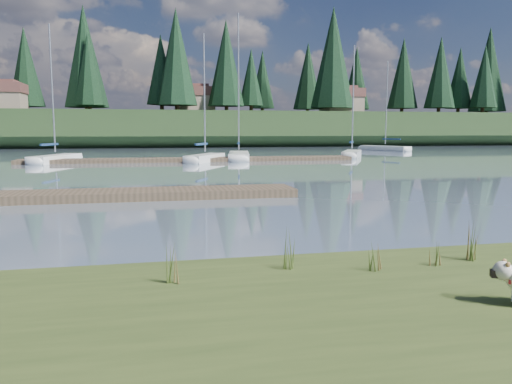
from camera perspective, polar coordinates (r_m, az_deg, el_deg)
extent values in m
plane|color=#798CA3|center=(39.68, -10.18, 3.41)|extent=(200.00, 200.00, 0.00)
cube|color=black|center=(82.59, -11.30, 6.99)|extent=(200.00, 20.00, 5.00)
ellipsoid|color=silver|center=(6.89, 26.38, -8.06)|extent=(0.31, 0.32, 0.24)
cube|color=black|center=(6.87, 25.53, -8.39)|extent=(0.11, 0.14, 0.09)
cube|color=#4C3D2C|center=(18.90, -20.04, -0.41)|extent=(16.00, 2.00, 0.30)
cube|color=#4C3D2C|center=(39.79, -7.30, 3.69)|extent=(26.00, 2.20, 0.30)
cube|color=white|center=(41.50, -21.92, 3.47)|extent=(3.23, 6.25, 0.70)
ellipsoid|color=white|center=(44.22, -20.08, 3.75)|extent=(1.79, 2.00, 0.70)
cylinder|color=silver|center=(41.55, -22.27, 10.86)|extent=(0.12, 0.12, 9.56)
cube|color=navy|center=(40.72, -22.55, 5.05)|extent=(0.95, 2.37, 0.20)
cube|color=white|center=(39.64, -5.83, 3.80)|extent=(3.83, 5.69, 0.70)
ellipsoid|color=white|center=(42.32, -4.41, 4.02)|extent=(1.84, 1.97, 0.70)
cylinder|color=silver|center=(39.67, -5.92, 11.17)|extent=(0.12, 0.12, 9.03)
cube|color=navy|center=(38.86, -6.27, 5.47)|extent=(1.24, 2.11, 0.20)
cube|color=white|center=(42.66, -1.98, 4.06)|extent=(2.94, 7.49, 0.70)
ellipsoid|color=white|center=(46.31, -1.97, 4.30)|extent=(1.93, 2.25, 0.70)
cylinder|color=silver|center=(42.78, -2.01, 12.39)|extent=(0.12, 0.12, 11.24)
cube|color=navy|center=(41.62, -1.98, 5.61)|extent=(0.72, 2.90, 0.20)
cube|color=white|center=(47.03, 10.89, 4.22)|extent=(3.98, 5.96, 0.70)
ellipsoid|color=white|center=(50.02, 11.16, 4.38)|extent=(1.92, 2.06, 0.70)
cylinder|color=silver|center=(47.07, 11.04, 10.58)|extent=(0.12, 0.12, 9.27)
cube|color=navy|center=(46.17, 10.85, 5.64)|extent=(1.28, 2.21, 0.20)
cube|color=white|center=(62.47, 14.54, 4.81)|extent=(4.06, 6.58, 0.70)
ellipsoid|color=white|center=(64.58, 12.28, 4.94)|extent=(2.04, 2.22, 0.70)
cylinder|color=silver|center=(62.51, 14.70, 9.81)|extent=(0.12, 0.12, 9.76)
cube|color=navy|center=(61.88, 15.22, 5.86)|extent=(1.26, 2.45, 0.20)
cone|color=#475B23|center=(7.76, 3.18, -6.57)|extent=(0.03, 0.03, 0.60)
cone|color=brown|center=(7.74, 4.11, -7.08)|extent=(0.03, 0.03, 0.48)
cone|color=#475B23|center=(7.79, 3.55, -6.28)|extent=(0.03, 0.03, 0.66)
cone|color=brown|center=(7.79, 4.24, -7.21)|extent=(0.03, 0.03, 0.42)
cone|color=#475B23|center=(7.69, 3.49, -6.92)|extent=(0.03, 0.03, 0.54)
cone|color=#475B23|center=(7.91, 13.04, -7.12)|extent=(0.03, 0.03, 0.43)
cone|color=brown|center=(7.91, 13.97, -7.47)|extent=(0.03, 0.03, 0.34)
cone|color=#475B23|center=(7.96, 13.34, -6.88)|extent=(0.03, 0.03, 0.47)
cone|color=brown|center=(7.96, 14.04, -7.53)|extent=(0.03, 0.03, 0.30)
cone|color=#475B23|center=(7.86, 13.42, -7.39)|extent=(0.03, 0.03, 0.38)
cone|color=#475B23|center=(8.93, 22.97, -5.43)|extent=(0.03, 0.03, 0.56)
cone|color=brown|center=(8.95, 23.79, -5.82)|extent=(0.03, 0.03, 0.45)
cone|color=#475B23|center=(8.98, 23.18, -5.19)|extent=(0.03, 0.03, 0.62)
cone|color=brown|center=(9.00, 23.79, -5.92)|extent=(0.03, 0.03, 0.39)
cone|color=#475B23|center=(8.88, 23.37, -5.70)|extent=(0.03, 0.03, 0.51)
cone|color=#475B23|center=(7.16, -9.90, -8.16)|extent=(0.03, 0.03, 0.52)
cone|color=brown|center=(7.11, -8.97, -8.68)|extent=(0.03, 0.03, 0.42)
cone|color=#475B23|center=(7.18, -9.43, -7.88)|extent=(0.03, 0.03, 0.57)
cone|color=brown|center=(7.16, -8.74, -8.79)|extent=(0.03, 0.03, 0.37)
cone|color=#475B23|center=(7.09, -9.70, -8.53)|extent=(0.03, 0.03, 0.47)
cone|color=#475B23|center=(8.42, 19.42, -6.58)|extent=(0.03, 0.03, 0.40)
cone|color=brown|center=(8.42, 20.30, -6.88)|extent=(0.03, 0.03, 0.32)
cone|color=#475B23|center=(8.47, 19.66, -6.37)|extent=(0.03, 0.03, 0.44)
cone|color=brown|center=(8.48, 20.32, -6.94)|extent=(0.03, 0.03, 0.28)
cone|color=#475B23|center=(8.36, 19.82, -6.82)|extent=(0.03, 0.03, 0.36)
cone|color=#475B23|center=(9.02, 23.23, -5.19)|extent=(0.03, 0.03, 0.60)
cone|color=brown|center=(9.04, 24.04, -5.60)|extent=(0.03, 0.03, 0.48)
cone|color=#475B23|center=(9.07, 23.44, -4.94)|extent=(0.03, 0.03, 0.66)
cone|color=brown|center=(9.09, 24.03, -5.72)|extent=(0.03, 0.03, 0.42)
cone|color=#475B23|center=(8.97, 23.62, -5.47)|extent=(0.03, 0.03, 0.54)
cube|color=#33281C|center=(8.45, -2.29, -9.50)|extent=(60.00, 0.50, 0.14)
cylinder|color=#382619|center=(82.10, -18.43, 9.14)|extent=(0.60, 0.60, 1.80)
cone|color=black|center=(82.55, -18.60, 13.19)|extent=(4.84, 4.84, 11.00)
cylinder|color=#382619|center=(75.78, -8.98, 9.61)|extent=(0.60, 0.60, 1.80)
cone|color=black|center=(76.44, -9.08, 15.01)|extent=(6.16, 6.16, 14.00)
cylinder|color=#382619|center=(81.31, -0.55, 9.52)|extent=(0.60, 0.60, 1.80)
cone|color=black|center=(81.67, -0.55, 12.99)|extent=(3.96, 3.96, 9.00)
cylinder|color=#382619|center=(83.02, 8.68, 9.39)|extent=(0.60, 0.60, 1.80)
cone|color=black|center=(83.75, 8.79, 14.93)|extent=(7.04, 7.04, 16.00)
cylinder|color=#382619|center=(91.57, 16.32, 8.97)|extent=(0.60, 0.60, 1.80)
cone|color=black|center=(92.02, 16.46, 12.89)|extent=(5.28, 5.28, 12.00)
cylinder|color=#382619|center=(95.15, 24.46, 8.54)|extent=(0.60, 0.60, 1.80)
cone|color=black|center=(95.52, 24.64, 11.91)|extent=(4.62, 4.62, 10.50)
cube|color=gray|center=(82.30, -27.03, 9.07)|extent=(6.00, 5.00, 2.80)
cube|color=brown|center=(82.42, -27.12, 10.53)|extent=(6.30, 5.30, 1.40)
cube|color=brown|center=(82.49, -27.15, 11.08)|extent=(4.20, 3.60, 0.70)
cube|color=gray|center=(81.01, -7.04, 9.83)|extent=(6.00, 5.00, 2.80)
cube|color=brown|center=(81.14, -7.06, 11.31)|extent=(6.30, 5.30, 1.40)
cube|color=brown|center=(81.20, -7.07, 11.87)|extent=(4.20, 3.60, 0.70)
cube|color=gray|center=(84.70, 9.72, 9.66)|extent=(6.00, 5.00, 2.80)
cube|color=brown|center=(84.82, 9.75, 11.08)|extent=(6.30, 5.30, 1.40)
cube|color=brown|center=(84.88, 9.77, 11.62)|extent=(4.20, 3.60, 0.70)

